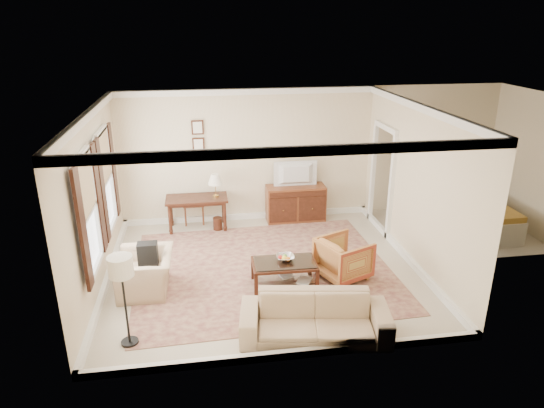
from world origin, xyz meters
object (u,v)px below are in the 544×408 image
object	(u,v)px
sideboard	(296,203)
club_armchair	(145,267)
writing_desk	(197,203)
sofa	(315,312)
striped_armchair	(344,256)
coffee_table	(284,267)
tv	(296,167)

from	to	relation	value
sideboard	club_armchair	bearing A→B (deg)	-139.36
writing_desk	sofa	distance (m)	4.42
sideboard	striped_armchair	xyz separation A→B (m)	(0.31, -2.68, 0.00)
coffee_table	club_armchair	bearing A→B (deg)	174.93
sofa	club_armchair	bearing A→B (deg)	154.95
writing_desk	tv	size ratio (longest dim) A/B	1.42
coffee_table	sofa	size ratio (longest dim) A/B	0.52
sideboard	club_armchair	size ratio (longest dim) A/B	1.29
coffee_table	striped_armchair	xyz separation A→B (m)	(1.07, 0.13, 0.06)
striped_armchair	club_armchair	world-z (taller)	club_armchair
writing_desk	sideboard	distance (m)	2.18
tv	coffee_table	bearing A→B (deg)	74.72
sideboard	tv	distance (m)	0.85
writing_desk	striped_armchair	xyz separation A→B (m)	(2.47, -2.54, -0.19)
coffee_table	striped_armchair	world-z (taller)	striped_armchair
club_armchair	sofa	world-z (taller)	club_armchair
coffee_table	sideboard	bearing A→B (deg)	74.83
striped_armchair	sideboard	bearing A→B (deg)	-16.51
sideboard	sofa	size ratio (longest dim) A/B	0.62
coffee_table	club_armchair	world-z (taller)	club_armchair
tv	club_armchair	bearing A→B (deg)	40.43
tv	sofa	distance (m)	4.37
tv	striped_armchair	distance (m)	2.81
writing_desk	striped_armchair	size ratio (longest dim) A/B	1.61
sideboard	coffee_table	bearing A→B (deg)	-105.17
writing_desk	coffee_table	distance (m)	3.02
coffee_table	striped_armchair	size ratio (longest dim) A/B	1.35
club_armchair	striped_armchair	bearing A→B (deg)	90.00
tv	coffee_table	xyz separation A→B (m)	(-0.76, -2.79, -0.91)
sideboard	club_armchair	distance (m)	4.00
coffee_table	sofa	distance (m)	1.47
sofa	sideboard	bearing A→B (deg)	91.19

